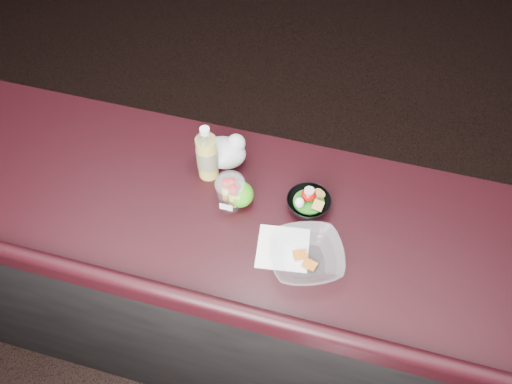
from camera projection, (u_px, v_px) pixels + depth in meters
room_shell at (156, 73)px, 1.06m from camera, size 8.00×8.00×8.00m
counter at (230, 283)px, 2.28m from camera, size 4.06×0.71×1.02m
lemonade_bottle at (207, 156)px, 1.89m from camera, size 0.07×0.07×0.22m
fruit_cup at (230, 191)px, 1.83m from camera, size 0.10×0.10×0.14m
green_apple at (240, 194)px, 1.86m from camera, size 0.09×0.09×0.09m
plastic_bag at (225, 151)px, 1.96m from camera, size 0.16×0.13×0.11m
snack_bowl at (308, 203)px, 1.85m from camera, size 0.18×0.18×0.08m
takeout_bowl at (306, 256)px, 1.73m from camera, size 0.30×0.30×0.06m
paper_napkin at (283, 248)px, 1.78m from camera, size 0.18×0.18×0.00m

